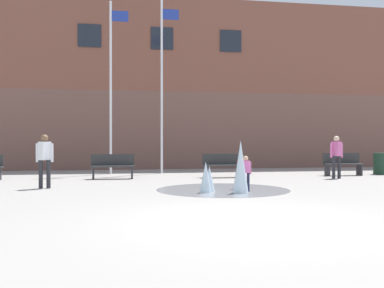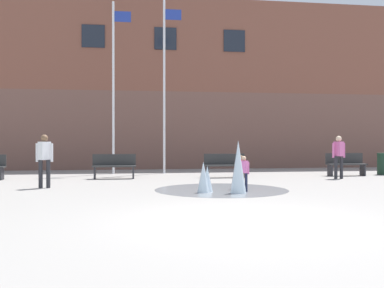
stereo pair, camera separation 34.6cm
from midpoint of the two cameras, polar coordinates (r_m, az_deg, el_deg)
ground_plane at (r=8.00m, az=7.30°, el=-9.67°), size 100.00×100.00×0.00m
library_building at (r=25.43m, az=-3.61°, el=6.93°), size 36.00×6.05×8.61m
splash_fountain at (r=12.33m, az=4.93°, el=-3.98°), size 3.82×3.82×1.42m
park_bench_under_left_flagpole at (r=16.88m, az=-9.28°, el=-2.75°), size 1.60×0.44×0.91m
park_bench_center at (r=17.29m, az=4.79°, el=-2.67°), size 1.60×0.44×0.91m
park_bench_far_right at (r=19.19m, az=19.42°, el=-2.39°), size 1.60×0.44×0.91m
child_in_fountain at (r=13.23m, az=6.96°, el=-3.17°), size 0.31×0.20×0.99m
teen_by_trashcan at (r=13.96m, az=-17.56°, el=-1.54°), size 0.50×0.39×1.59m
adult_watching at (r=17.54m, az=18.66°, el=-1.16°), size 0.50×0.38×1.59m
child_with_pink_shirt at (r=12.43m, az=7.39°, el=-3.40°), size 0.31×0.23×0.99m
flagpole_left at (r=19.60m, az=-9.37°, el=7.76°), size 0.80×0.10×7.36m
flagpole_right at (r=19.70m, az=-2.96°, el=7.99°), size 0.80×0.10×7.53m
trash_can at (r=20.38m, az=23.67°, el=-2.33°), size 0.56×0.56×0.90m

